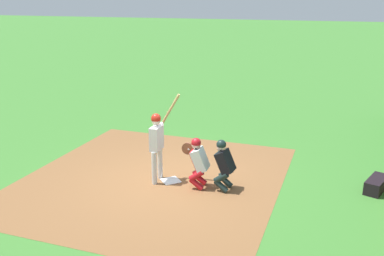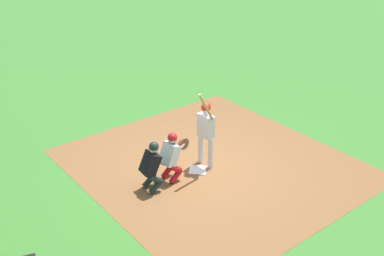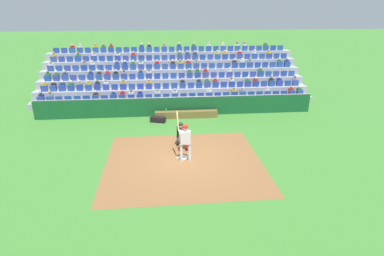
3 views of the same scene
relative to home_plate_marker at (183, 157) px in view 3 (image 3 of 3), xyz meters
name	(u,v)px [view 3 (image 3 of 3)]	position (x,y,z in m)	size (l,w,h in m)	color
ground_plane	(183,158)	(0.00, 0.00, -0.02)	(160.00, 160.00, 0.00)	#3E7E30
infield_dirt_patch	(184,162)	(0.00, 0.50, -0.01)	(7.01, 6.47, 0.01)	brown
home_plate_marker	(183,157)	(0.00, 0.00, 0.00)	(0.44, 0.44, 0.02)	white
batter_at_plate	(185,138)	(-0.09, 0.32, 1.10)	(0.63, 0.64, 2.26)	silver
catcher_crouching	(183,137)	(-0.08, -0.76, 0.70)	(0.48, 0.73, 1.30)	red
home_plate_umpire	(181,132)	(-0.01, -1.40, 0.68)	(0.49, 0.49, 1.29)	#192927
dugout_wall	(176,106)	(0.00, -6.11, 0.57)	(17.61, 0.24, 1.23)	#155029
dugout_bench	(186,114)	(-0.60, -5.56, 0.20)	(3.93, 0.40, 0.44)	brown
water_bottle_on_bench	(166,110)	(0.67, -5.55, 0.53)	(0.07, 0.07, 0.21)	green
equipment_duffel_bag	(158,120)	(1.19, -4.93, 0.15)	(0.91, 0.36, 0.32)	black
bleacher_stand	(173,80)	(0.01, -11.32, 1.14)	(19.67, 5.75, 3.84)	#989AA1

